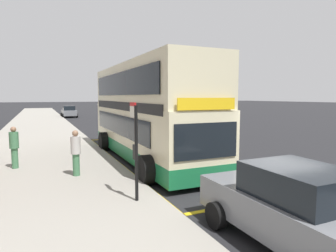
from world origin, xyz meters
TOP-DOWN VIEW (x-y plane):
  - ground_plane at (0.00, 32.00)m, footprint 260.00×260.00m
  - pavement_near at (-7.00, 32.00)m, footprint 6.00×76.00m
  - double_decker_bus at (-2.46, 5.65)m, footprint 3.22×10.77m
  - bus_bay_markings at (-2.45, 5.83)m, footprint 3.10×13.77m
  - bus_stop_sign at (-4.73, 0.19)m, footprint 0.09×0.51m
  - parked_car_maroon_kerbside at (4.83, 25.34)m, footprint 2.09×4.20m
  - parked_car_grey_distant at (-3.09, 36.07)m, footprint 2.09×4.20m
  - parked_car_grey_far at (-2.61, -3.25)m, footprint 2.09×4.20m
  - parked_car_white_behind at (2.96, 31.81)m, footprint 2.09×4.20m
  - pedestrian_waiting_near_sign at (-5.91, 3.37)m, footprint 0.34×0.34m
  - pedestrian_further_back at (-7.97, 5.46)m, footprint 0.34×0.34m

SIDE VIEW (x-z plane):
  - ground_plane at x=0.00m, z-range 0.00..0.00m
  - bus_bay_markings at x=-2.45m, z-range 0.00..0.01m
  - pavement_near at x=-7.00m, z-range 0.00..0.14m
  - parked_car_maroon_kerbside at x=4.83m, z-range -0.01..1.61m
  - parked_car_grey_distant at x=-3.09m, z-range -0.01..1.61m
  - parked_car_grey_far at x=-2.61m, z-range -0.01..1.61m
  - parked_car_white_behind at x=2.96m, z-range -0.01..1.61m
  - pedestrian_waiting_near_sign at x=-5.91m, z-range 0.21..1.82m
  - pedestrian_further_back at x=-7.97m, z-range 0.21..1.85m
  - bus_stop_sign at x=-4.73m, z-range 0.38..3.02m
  - double_decker_bus at x=-2.46m, z-range -0.14..4.26m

